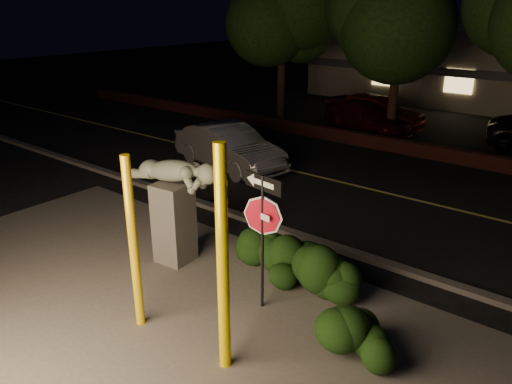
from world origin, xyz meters
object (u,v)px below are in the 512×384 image
Objects in this scene: silver_sedan at (229,147)px; parked_car_darkred at (367,117)px; signpost at (263,216)px; sculpture at (174,198)px; yellow_pole_right at (223,264)px; yellow_pole_left at (133,245)px; parked_car_red at (375,110)px.

parked_car_darkred is (1.29, 7.61, -0.10)m from silver_sedan.
sculpture is at bearing -176.59° from signpost.
silver_sedan is (-6.00, 5.87, -1.11)m from signpost.
silver_sedan is (-6.53, 7.50, -1.07)m from yellow_pole_right.
sculpture is 0.55× the size of parked_car_darkred.
yellow_pole_right reaches higher than yellow_pole_left.
yellow_pole_right is (1.89, 0.13, 0.25)m from yellow_pole_left.
parked_car_red is at bearing 3.43° from silver_sedan.
parked_car_darkred is at bearing 93.68° from sculpture.
yellow_pole_left reaches higher than sculpture.
parked_car_red is (-3.44, 16.21, -0.79)m from yellow_pole_left.
yellow_pole_left reaches higher than silver_sedan.
sculpture reaches higher than parked_car_red.
parked_car_darkred is at bearing 118.15° from signpost.
parked_car_darkred is at bearing 1.79° from silver_sedan.
parked_car_red is at bearing 101.97° from yellow_pole_left.
sculpture is at bearing -151.04° from parked_car_darkred.
signpost is 0.58× the size of silver_sedan.
yellow_pole_right is 1.51× the size of sculpture.
yellow_pole_left reaches higher than parked_car_red.
parked_car_darkred is at bearing 109.15° from yellow_pole_right.
sculpture is (-2.54, 0.24, -0.37)m from signpost.
parked_car_darkred is at bearing -170.05° from parked_car_red.
silver_sedan is at bearing 177.01° from parked_car_red.
parked_car_darkred is at bearing 102.41° from yellow_pole_left.
parked_car_red is 0.99m from parked_car_darkred.
yellow_pole_left is 2.32m from sculpture.
yellow_pole_left is at bearing -176.20° from yellow_pole_right.
yellow_pole_right is at bearing -127.52° from silver_sedan.
sculpture is 0.54× the size of silver_sedan.
parked_car_darkred is (-2.16, 13.23, -0.84)m from sculpture.
parked_car_red is (-5.33, 16.08, -1.04)m from yellow_pole_right.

